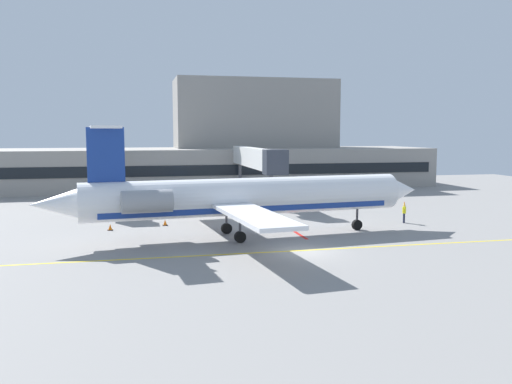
% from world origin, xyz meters
% --- Properties ---
extents(ground, '(120.00, 120.00, 0.11)m').
position_xyz_m(ground, '(0.00, 0.00, -0.05)').
color(ground, gray).
extents(terminal_building, '(71.01, 16.82, 17.07)m').
position_xyz_m(terminal_building, '(1.88, 48.80, 5.74)').
color(terminal_building, gray).
rests_on(terminal_building, ground).
extents(jet_bridge_west, '(2.40, 20.29, 6.68)m').
position_xyz_m(jet_bridge_west, '(-15.02, 29.12, 5.29)').
color(jet_bridge_west, silver).
rests_on(jet_bridge_west, ground).
extents(jet_bridge_east, '(2.40, 22.04, 6.70)m').
position_xyz_m(jet_bridge_east, '(2.76, 28.23, 5.31)').
color(jet_bridge_east, silver).
rests_on(jet_bridge_east, ground).
extents(regional_jet, '(32.39, 25.23, 8.98)m').
position_xyz_m(regional_jet, '(-3.41, 6.27, 3.30)').
color(regional_jet, white).
rests_on(regional_jet, ground).
extents(baggage_tug, '(3.44, 3.31, 2.25)m').
position_xyz_m(baggage_tug, '(-12.65, 18.84, 1.00)').
color(baggage_tug, silver).
rests_on(baggage_tug, ground).
extents(pushback_tractor, '(4.28, 2.98, 1.80)m').
position_xyz_m(pushback_tractor, '(-4.82, 24.22, 0.85)').
color(pushback_tractor, '#1E4CB2').
rests_on(pushback_tractor, ground).
extents(belt_loader, '(3.46, 3.30, 1.97)m').
position_xyz_m(belt_loader, '(7.78, 28.09, 0.89)').
color(belt_loader, silver).
rests_on(belt_loader, ground).
extents(marshaller, '(0.43, 0.79, 1.96)m').
position_xyz_m(marshaller, '(12.91, 9.83, 1.00)').
color(marshaller, '#191E33').
rests_on(marshaller, ground).
extents(safety_cone_alpha, '(0.47, 0.47, 0.55)m').
position_xyz_m(safety_cone_alpha, '(-13.99, 11.97, 0.25)').
color(safety_cone_alpha, orange).
rests_on(safety_cone_alpha, ground).
extents(safety_cone_bravo, '(0.47, 0.47, 0.55)m').
position_xyz_m(safety_cone_bravo, '(-9.18, 13.35, 0.25)').
color(safety_cone_bravo, orange).
rests_on(safety_cone_bravo, ground).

